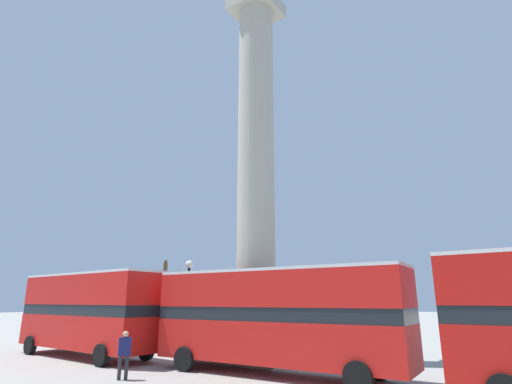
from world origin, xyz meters
TOP-DOWN VIEW (x-y plane):
  - ground_plane at (0.00, 0.00)m, footprint 200.00×200.00m
  - monument_column at (0.00, 0.00)m, footprint 5.15×5.15m
  - bus_a at (3.33, -3.53)m, footprint 10.99×3.01m
  - bus_c at (-7.98, -4.59)m, footprint 10.33×3.37m
  - equestrian_statue at (-12.75, 5.46)m, footprint 4.53×4.04m
  - street_lamp at (-3.25, -1.84)m, footprint 0.42×0.42m
  - pedestrian_near_lamp at (-1.13, -7.56)m, footprint 0.41×0.49m

SIDE VIEW (x-z plane):
  - ground_plane at x=0.00m, z-range 0.00..0.00m
  - pedestrian_near_lamp at x=-1.13m, z-range 0.12..1.90m
  - equestrian_statue at x=-12.75m, z-range -1.38..4.89m
  - bus_a at x=3.33m, z-range 0.23..4.46m
  - bus_c at x=-7.98m, z-range 0.23..4.62m
  - street_lamp at x=-3.25m, z-range 0.34..5.44m
  - monument_column at x=0.00m, z-range -2.23..21.10m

